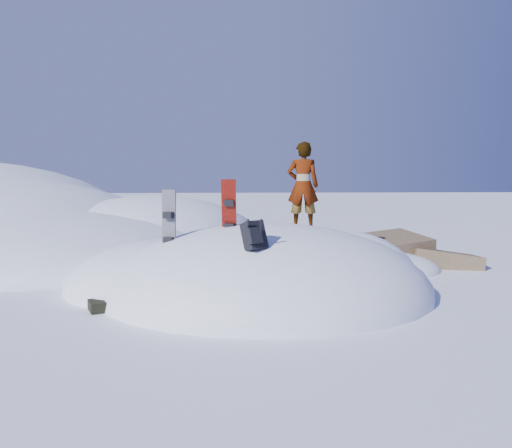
{
  "coord_description": "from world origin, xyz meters",
  "views": [
    {
      "loc": [
        -0.86,
        -10.44,
        2.53
      ],
      "look_at": [
        -0.21,
        0.3,
        1.47
      ],
      "focal_mm": 35.0,
      "sensor_mm": 36.0,
      "label": 1
    }
  ],
  "objects": [
    {
      "name": "backpack",
      "position": [
        -0.36,
        -1.67,
        1.46
      ],
      "size": [
        0.52,
        0.58,
        0.61
      ],
      "rotation": [
        0.0,
        0.0,
        0.57
      ],
      "color": "black",
      "rests_on": "snow_mound"
    },
    {
      "name": "snowboard_dark",
      "position": [
        -2.02,
        -0.32,
        1.41
      ],
      "size": [
        0.32,
        0.28,
        1.7
      ],
      "rotation": [
        0.0,
        0.0,
        -0.49
      ],
      "color": "black",
      "rests_on": "snow_mound"
    },
    {
      "name": "gear_pile",
      "position": [
        -3.04,
        -1.09,
        0.12
      ],
      "size": [
        0.92,
        0.72,
        0.24
      ],
      "rotation": [
        0.0,
        0.0,
        0.41
      ],
      "color": "black",
      "rests_on": "ground"
    },
    {
      "name": "ground",
      "position": [
        0.0,
        0.0,
        0.0
      ],
      "size": [
        120.0,
        120.0,
        0.0
      ],
      "primitive_type": "plane",
      "color": "white",
      "rests_on": "ground"
    },
    {
      "name": "snowboard_red",
      "position": [
        -0.8,
        -0.04,
        1.65
      ],
      "size": [
        0.34,
        0.28,
        1.64
      ],
      "rotation": [
        0.0,
        0.0,
        -0.16
      ],
      "color": "#B01509",
      "rests_on": "snow_mound"
    },
    {
      "name": "snow_mound",
      "position": [
        -0.17,
        0.24,
        0.0
      ],
      "size": [
        8.0,
        6.0,
        3.0
      ],
      "color": "white",
      "rests_on": "ground"
    },
    {
      "name": "rock_outcrop",
      "position": [
        3.72,
        3.01,
        0.01
      ],
      "size": [
        4.68,
        4.41,
        1.68
      ],
      "color": "brown",
      "rests_on": "ground"
    },
    {
      "name": "person",
      "position": [
        0.89,
        0.83,
        2.29
      ],
      "size": [
        0.78,
        0.58,
        1.96
      ],
      "primitive_type": "imported",
      "rotation": [
        0.0,
        0.0,
        2.98
      ],
      "color": "slate",
      "rests_on": "snow_mound"
    }
  ]
}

